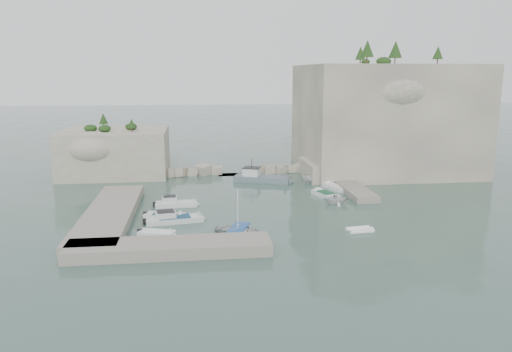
{
  "coord_description": "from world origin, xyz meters",
  "views": [
    {
      "loc": [
        -7.48,
        -55.08,
        15.74
      ],
      "look_at": [
        0.0,
        6.0,
        3.0
      ],
      "focal_mm": 35.0,
      "sensor_mm": 36.0,
      "label": 1
    }
  ],
  "objects": [
    {
      "name": "breakwater",
      "position": [
        -1.0,
        22.0,
        0.7
      ],
      "size": [
        28.0,
        3.0,
        1.4
      ],
      "primitive_type": "cube",
      "color": "beige",
      "rests_on": "ground"
    },
    {
      "name": "work_boat",
      "position": [
        2.2,
        16.18,
        0.0
      ],
      "size": [
        9.35,
        5.75,
        2.2
      ],
      "primitive_type": null,
      "rotation": [
        0.0,
        0.0,
        -0.37
      ],
      "color": "slate",
      "rests_on": "ground"
    },
    {
      "name": "motorboat_d",
      "position": [
        -9.94,
        -2.86,
        0.0
      ],
      "size": [
        6.9,
        3.09,
        1.4
      ],
      "primitive_type": null,
      "rotation": [
        0.0,
        0.0,
        0.17
      ],
      "color": "silver",
      "rests_on": "ground"
    },
    {
      "name": "cliff_terrace",
      "position": [
        13.0,
        18.0,
        1.25
      ],
      "size": [
        8.0,
        10.0,
        2.5
      ],
      "primitive_type": "cube",
      "color": "beige",
      "rests_on": "ground"
    },
    {
      "name": "rowboat_mast",
      "position": [
        -3.48,
        -7.5,
        2.58
      ],
      "size": [
        0.1,
        0.1,
        4.2
      ],
      "primitive_type": "cylinder",
      "color": "white",
      "rests_on": "rowboat"
    },
    {
      "name": "rowboat",
      "position": [
        -3.48,
        -7.5,
        0.0
      ],
      "size": [
        5.44,
        4.65,
        0.95
      ],
      "primitive_type": "imported",
      "rotation": [
        0.0,
        0.0,
        1.23
      ],
      "color": "silver",
      "rests_on": "ground"
    },
    {
      "name": "motorboat_b",
      "position": [
        -9.98,
        3.69,
        0.0
      ],
      "size": [
        5.49,
        1.99,
        1.4
      ],
      "primitive_type": null,
      "rotation": [
        0.0,
        0.0,
        0.04
      ],
      "color": "silver",
      "rests_on": "ground"
    },
    {
      "name": "tender_east_b",
      "position": [
        9.07,
        6.15,
        0.0
      ],
      "size": [
        3.07,
        5.09,
        0.7
      ],
      "primitive_type": null,
      "rotation": [
        0.0,
        0.0,
        1.89
      ],
      "color": "white",
      "rests_on": "ground"
    },
    {
      "name": "ledge_east",
      "position": [
        13.5,
        10.0,
        0.4
      ],
      "size": [
        3.0,
        16.0,
        0.8
      ],
      "primitive_type": "cube",
      "color": "#9E9689",
      "rests_on": "ground"
    },
    {
      "name": "cliff_east",
      "position": [
        23.0,
        23.0,
        8.5
      ],
      "size": [
        26.0,
        22.0,
        17.0
      ],
      "primitive_type": "cube",
      "color": "beige",
      "rests_on": "ground"
    },
    {
      "name": "outcrop_west",
      "position": [
        -20.0,
        25.0,
        3.5
      ],
      "size": [
        16.0,
        14.0,
        7.0
      ],
      "primitive_type": "cube",
      "color": "beige",
      "rests_on": "ground"
    },
    {
      "name": "vegetation",
      "position": [
        17.83,
        24.4,
        17.93
      ],
      "size": [
        53.48,
        13.88,
        13.4
      ],
      "color": "#1E4219",
      "rests_on": "ground"
    },
    {
      "name": "inflatable_dinghy",
      "position": [
        8.81,
        -8.5,
        0.0
      ],
      "size": [
        2.95,
        1.7,
        0.44
      ],
      "primitive_type": null,
      "rotation": [
        0.0,
        0.0,
        0.12
      ],
      "color": "white",
      "rests_on": "ground"
    },
    {
      "name": "motorboat_e",
      "position": [
        -11.46,
        -7.53,
        0.0
      ],
      "size": [
        4.15,
        2.75,
        0.7
      ],
      "primitive_type": null,
      "rotation": [
        0.0,
        0.0,
        -0.34
      ],
      "color": "white",
      "rests_on": "ground"
    },
    {
      "name": "tender_east_d",
      "position": [
        9.82,
        14.21,
        0.0
      ],
      "size": [
        4.1,
        1.64,
        1.57
      ],
      "primitive_type": "imported",
      "rotation": [
        0.0,
        0.0,
        1.54
      ],
      "color": "silver",
      "rests_on": "ground"
    },
    {
      "name": "tender_east_c",
      "position": [
        11.5,
        10.06,
        0.0
      ],
      "size": [
        3.03,
        5.17,
        0.7
      ],
      "primitive_type": null,
      "rotation": [
        0.0,
        0.0,
        1.89
      ],
      "color": "white",
      "rests_on": "ground"
    },
    {
      "name": "quay_south",
      "position": [
        -10.0,
        -12.5,
        0.55
      ],
      "size": [
        18.0,
        4.0,
        1.1
      ],
      "primitive_type": "cube",
      "color": "#9E9689",
      "rests_on": "ground"
    },
    {
      "name": "ground",
      "position": [
        0.0,
        0.0,
        0.0
      ],
      "size": [
        400.0,
        400.0,
        0.0
      ],
      "primitive_type": "plane",
      "color": "#3F5E53",
      "rests_on": "ground"
    },
    {
      "name": "quay_west",
      "position": [
        -17.0,
        -1.0,
        0.55
      ],
      "size": [
        5.0,
        24.0,
        1.1
      ],
      "primitive_type": "cube",
      "color": "#9E9689",
      "rests_on": "ground"
    },
    {
      "name": "motorboat_c",
      "position": [
        -11.04,
        -1.36,
        0.0
      ],
      "size": [
        5.1,
        3.06,
        0.7
      ],
      "primitive_type": null,
      "rotation": [
        0.0,
        0.0,
        -0.29
      ],
      "color": "white",
      "rests_on": "ground"
    },
    {
      "name": "tender_east_a",
      "position": [
        9.47,
        2.53,
        0.0
      ],
      "size": [
        3.35,
        2.97,
        1.62
      ],
      "primitive_type": "imported",
      "rotation": [
        0.0,
        0.0,
        1.46
      ],
      "color": "silver",
      "rests_on": "ground"
    }
  ]
}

